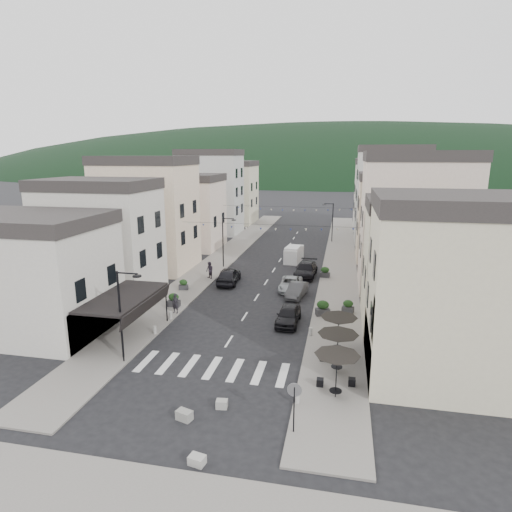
{
  "coord_description": "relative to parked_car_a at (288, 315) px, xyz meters",
  "views": [
    {
      "loc": [
        7.67,
        -21.57,
        13.11
      ],
      "look_at": [
        -0.5,
        18.12,
        3.5
      ],
      "focal_mm": 30.0,
      "sensor_mm": 36.0,
      "label": 1
    }
  ],
  "objects": [
    {
      "name": "planter_lb",
      "position": [
        -11.26,
        6.34,
        -0.1
      ],
      "size": [
        1.04,
        0.76,
        1.04
      ],
      "rotation": [
        0.0,
        0.0,
        0.29
      ],
      "color": "#2A2A2C",
      "rests_on": "sidewalk_left"
    },
    {
      "name": "bistro_building",
      "position": [
        10.74,
        -6.21,
        4.27
      ],
      "size": [
        10.0,
        8.0,
        10.0
      ],
      "primitive_type": "cube",
      "color": "beige",
      "rests_on": "ground"
    },
    {
      "name": "parked_car_d",
      "position": [
        0.14,
        13.85,
        0.04
      ],
      "size": [
        2.46,
        5.42,
        1.54
      ],
      "primitive_type": "imported",
      "rotation": [
        0.0,
        0.0,
        -0.06
      ],
      "color": "black",
      "rests_on": "ground"
    },
    {
      "name": "hill_backdrop",
      "position": [
        -3.76,
        289.79,
        -0.73
      ],
      "size": [
        640.0,
        360.0,
        70.0
      ],
      "primitive_type": "ellipsoid",
      "color": "black",
      "rests_on": "ground"
    },
    {
      "name": "sidewalk_right",
      "position": [
        3.74,
        21.79,
        -0.67
      ],
      "size": [
        4.0,
        76.0,
        0.12
      ],
      "primitive_type": "cube",
      "color": "slate",
      "rests_on": "ground"
    },
    {
      "name": "pedestrian_a",
      "position": [
        -9.56,
        0.11,
        0.24
      ],
      "size": [
        0.66,
        0.47,
        1.7
      ],
      "primitive_type": "imported",
      "rotation": [
        0.0,
        0.0,
        -0.11
      ],
      "color": "black",
      "rests_on": "sidewalk_left"
    },
    {
      "name": "buildings_row_right",
      "position": [
        10.74,
        26.38,
        5.59
      ],
      "size": [
        10.2,
        54.16,
        14.5
      ],
      "color": "beige",
      "rests_on": "ground"
    },
    {
      "name": "boutique_awning",
      "position": [
        -11.01,
        -5.21,
        2.39
      ],
      "size": [
        3.77,
        7.5,
        3.28
      ],
      "color": "black",
      "rests_on": "ground"
    },
    {
      "name": "planter_ra",
      "position": [
        2.6,
        2.08,
        0.02
      ],
      "size": [
        1.28,
        0.94,
        1.28
      ],
      "rotation": [
        0.0,
        0.0,
        0.3
      ],
      "color": "#2F2E31",
      "rests_on": "sidewalk_right"
    },
    {
      "name": "traffic_sign",
      "position": [
        2.04,
        -13.71,
        1.2
      ],
      "size": [
        0.7,
        0.07,
        2.7
      ],
      "color": "black",
      "rests_on": "ground"
    },
    {
      "name": "buildings_row_left",
      "position": [
        -18.26,
        27.54,
        5.39
      ],
      "size": [
        10.2,
        54.16,
        14.0
      ],
      "color": "beige",
      "rests_on": "ground"
    },
    {
      "name": "concrete_block_b",
      "position": [
        -1.95,
        -12.31,
        -0.5
      ],
      "size": [
        0.65,
        0.52,
        0.45
      ],
      "primitive_type": "cube",
      "rotation": [
        0.0,
        0.0,
        0.12
      ],
      "color": "gray",
      "rests_on": "ground"
    },
    {
      "name": "delivery_van",
      "position": [
        -1.97,
        20.33,
        0.27
      ],
      "size": [
        2.11,
        4.39,
        2.03
      ],
      "rotation": [
        0.0,
        0.0,
        -0.1
      ],
      "color": "silver",
      "rests_on": "ground"
    },
    {
      "name": "streetlamp_left_far",
      "position": [
        -9.58,
        15.79,
        2.97
      ],
      "size": [
        1.7,
        0.56,
        6.0
      ],
      "color": "black",
      "rests_on": "ground"
    },
    {
      "name": "concrete_block_a",
      "position": [
        -3.52,
        -13.7,
        -0.48
      ],
      "size": [
        0.91,
        0.72,
        0.5
      ],
      "primitive_type": "cube",
      "rotation": [
        0.0,
        0.0,
        -0.31
      ],
      "color": "gray",
      "rests_on": "ground"
    },
    {
      "name": "planter_la",
      "position": [
        -10.33,
        1.6,
        -0.02
      ],
      "size": [
        1.1,
        0.63,
        1.21
      ],
      "rotation": [
        0.0,
        0.0,
        0.04
      ],
      "color": "#2B2B2D",
      "rests_on": "sidewalk_left"
    },
    {
      "name": "boutique_building",
      "position": [
        -19.26,
        -5.21,
        3.27
      ],
      "size": [
        12.0,
        8.0,
        8.0
      ],
      "primitive_type": "cube",
      "color": "beige",
      "rests_on": "ground"
    },
    {
      "name": "sidewalk_left",
      "position": [
        -11.26,
        21.79,
        -0.67
      ],
      "size": [
        4.0,
        76.0,
        0.12
      ],
      "primitive_type": "cube",
      "color": "slate",
      "rests_on": "ground"
    },
    {
      "name": "parked_car_c",
      "position": [
        -0.9,
        8.64,
        -0.09
      ],
      "size": [
        2.19,
        4.63,
        1.28
      ],
      "primitive_type": "imported",
      "rotation": [
        0.0,
        0.0,
        0.02
      ],
      "color": "#979B9F",
      "rests_on": "ground"
    },
    {
      "name": "ground",
      "position": [
        -3.76,
        -10.21,
        -0.73
      ],
      "size": [
        700.0,
        700.0,
        0.0
      ],
      "primitive_type": "plane",
      "color": "black",
      "rests_on": "ground"
    },
    {
      "name": "bollards",
      "position": [
        -3.76,
        -4.71,
        -0.31
      ],
      "size": [
        11.66,
        10.26,
        0.6
      ],
      "color": "gray",
      "rests_on": "ground"
    },
    {
      "name": "streetlamp_right_far",
      "position": [
        2.06,
        33.79,
        2.97
      ],
      "size": [
        1.7,
        0.56,
        6.0
      ],
      "color": "black",
      "rests_on": "ground"
    },
    {
      "name": "pedestrian_b",
      "position": [
        -9.89,
        10.55,
        0.31
      ],
      "size": [
        1.13,
        1.12,
        1.84
      ],
      "primitive_type": "imported",
      "rotation": [
        0.0,
        0.0,
        -0.73
      ],
      "color": "#28212C",
      "rests_on": "sidewalk_left"
    },
    {
      "name": "parked_car_b",
      "position": [
        -0.09,
        6.73,
        -0.06
      ],
      "size": [
        1.94,
        4.18,
        1.33
      ],
      "primitive_type": "imported",
      "rotation": [
        0.0,
        0.0,
        -0.14
      ],
      "color": "#333336",
      "rests_on": "ground"
    },
    {
      "name": "concrete_block_c",
      "position": [
        -1.82,
        -16.63,
        -0.53
      ],
      "size": [
        0.79,
        0.63,
        0.4
      ],
      "primitive_type": "cube",
      "rotation": [
        0.0,
        0.0,
        -0.21
      ],
      "color": "#9C9994",
      "rests_on": "ground"
    },
    {
      "name": "planter_rb",
      "position": [
        4.65,
        3.21,
        -0.08
      ],
      "size": [
        1.06,
        0.74,
        1.08
      ],
      "rotation": [
        0.0,
        0.0,
        -0.24
      ],
      "color": "#2E2E30",
      "rests_on": "sidewalk_right"
    },
    {
      "name": "bunting_far",
      "position": [
        -3.76,
        27.79,
        4.93
      ],
      "size": [
        19.0,
        0.28,
        0.62
      ],
      "color": "black",
      "rests_on": "ground"
    },
    {
      "name": "streetlamp_left_near",
      "position": [
        -9.58,
        -8.21,
        2.97
      ],
      "size": [
        1.7,
        0.56,
        6.0
      ],
      "color": "black",
      "rests_on": "ground"
    },
    {
      "name": "parked_car_a",
      "position": [
        0.0,
        0.0,
        0.0
      ],
      "size": [
        1.82,
        4.31,
        1.45
      ],
      "primitive_type": "imported",
      "rotation": [
        0.0,
        0.0,
        -0.02
      ],
      "color": "black",
      "rests_on": "ground"
    },
    {
      "name": "planter_rc",
      "position": [
        2.24,
        13.54,
        -0.04
      ],
      "size": [
        1.1,
        0.68,
        1.17
      ],
      "rotation": [
        0.0,
        0.0,
        -0.1
      ],
      "color": "#2A2B2D",
      "rests_on": "sidewalk_right"
    },
    {
      "name": "bunting_near",
      "position": [
        -3.76,
        11.79,
        4.93
      ],
      "size": [
        19.0,
        0.28,
        0.62
      ],
      "color": "black",
      "rests_on": "ground"
    },
    {
      "name": "parked_car_e",
      "position": [
        -7.54,
        9.69,
        0.12
      ],
      "size": [
        2.32,
        5.07,
        1.69
      ],
      "primitive_type": "imported",
      "rotation": [
        0.0,
        0.0,
        3.21
      ],
      "color": "black",
      "rests_on": "ground"
    },
    {
      "name": "cafe_terrace",
      "position": [
        3.94,
        -7.41,
        1.63
      ],
      "size": [
        2.5,
        8.1,
        2.53
      ],
      "color": "black",
      "rests_on": "ground"
    }
  ]
}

